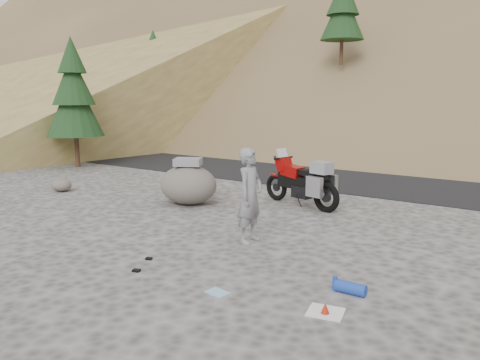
% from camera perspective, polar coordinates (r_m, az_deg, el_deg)
% --- Properties ---
extents(ground, '(140.00, 140.00, 0.00)m').
position_cam_1_polar(ground, '(8.94, 0.35, -7.98)').
color(ground, '#44403E').
rests_on(ground, ground).
extents(road, '(120.00, 7.00, 0.05)m').
position_cam_1_polar(road, '(16.95, 17.69, 0.26)').
color(road, black).
rests_on(road, ground).
extents(conifer_verge, '(2.20, 2.20, 5.04)m').
position_cam_1_polar(conifer_verge, '(19.53, -19.64, 9.94)').
color(conifer_verge, '#362113').
rests_on(conifer_verge, ground).
extents(motorcycle, '(2.40, 1.06, 1.45)m').
position_cam_1_polar(motorcycle, '(11.95, 7.79, -0.34)').
color(motorcycle, black).
rests_on(motorcycle, ground).
extents(man, '(0.48, 0.70, 1.83)m').
position_cam_1_polar(man, '(9.16, 1.22, -7.53)').
color(man, gray).
rests_on(man, ground).
extents(boulder, '(1.87, 1.71, 1.20)m').
position_cam_1_polar(boulder, '(12.25, -6.32, -0.50)').
color(boulder, '#565149').
rests_on(boulder, ground).
extents(small_rock, '(0.71, 0.66, 0.37)m').
position_cam_1_polar(small_rock, '(14.83, -20.95, -0.58)').
color(small_rock, '#565149').
rests_on(small_rock, ground).
extents(gear_white_cloth, '(0.53, 0.49, 0.02)m').
position_cam_1_polar(gear_white_cloth, '(6.45, 10.40, -15.55)').
color(gear_white_cloth, white).
rests_on(gear_white_cloth, ground).
extents(gear_blue_mat, '(0.45, 0.19, 0.18)m').
position_cam_1_polar(gear_blue_mat, '(7.03, 13.32, -12.70)').
color(gear_blue_mat, '#1C3DA8').
rests_on(gear_blue_mat, ground).
extents(gear_bottle, '(0.08, 0.08, 0.21)m').
position_cam_1_polar(gear_bottle, '(7.11, 11.49, -12.22)').
color(gear_bottle, '#1C3DA8').
rests_on(gear_bottle, ground).
extents(gear_funnel, '(0.16, 0.16, 0.16)m').
position_cam_1_polar(gear_funnel, '(6.37, 10.35, -15.16)').
color(gear_funnel, '#A9210B').
rests_on(gear_funnel, ground).
extents(gear_glove_a, '(0.14, 0.12, 0.03)m').
position_cam_1_polar(gear_glove_a, '(7.86, -12.53, -10.72)').
color(gear_glove_a, black).
rests_on(gear_glove_a, ground).
extents(gear_glove_b, '(0.13, 0.11, 0.04)m').
position_cam_1_polar(gear_glove_b, '(8.35, -11.05, -9.38)').
color(gear_glove_b, black).
rests_on(gear_glove_b, ground).
extents(gear_blue_cloth, '(0.35, 0.28, 0.01)m').
position_cam_1_polar(gear_blue_cloth, '(6.92, -2.78, -13.53)').
color(gear_blue_cloth, '#88B7D3').
rests_on(gear_blue_cloth, ground).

